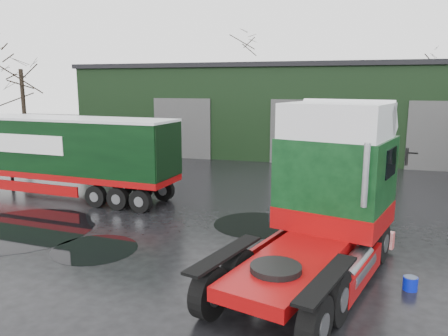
# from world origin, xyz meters

# --- Properties ---
(ground) EXTENTS (100.00, 100.00, 0.00)m
(ground) POSITION_xyz_m (0.00, 0.00, 0.00)
(ground) COLOR black
(warehouse) EXTENTS (32.40, 12.40, 6.30)m
(warehouse) POSITION_xyz_m (2.00, 20.00, 3.16)
(warehouse) COLOR black
(warehouse) RESTS_ON ground
(hero_tractor) EXTENTS (4.87, 7.76, 4.48)m
(hero_tractor) POSITION_xyz_m (4.12, -3.00, 2.24)
(hero_tractor) COLOR #0C3314
(hero_tractor) RESTS_ON ground
(trailer_left) EXTENTS (11.57, 3.17, 3.55)m
(trailer_left) POSITION_xyz_m (-7.50, 2.84, 1.77)
(trailer_left) COLOR silver
(trailer_left) RESTS_ON ground
(wash_bucket) EXTENTS (0.43, 0.43, 0.32)m
(wash_bucket) POSITION_xyz_m (6.58, -2.51, 0.16)
(wash_bucket) COLOR #0816AE
(wash_bucket) RESTS_ON ground
(tree_left) EXTENTS (4.40, 4.40, 8.50)m
(tree_left) POSITION_xyz_m (-17.00, 12.00, 4.25)
(tree_left) COLOR black
(tree_left) RESTS_ON ground
(tree_back_a) EXTENTS (4.40, 4.40, 9.50)m
(tree_back_a) POSITION_xyz_m (-6.00, 30.00, 4.75)
(tree_back_a) COLOR black
(tree_back_a) RESTS_ON ground
(tree_back_b) EXTENTS (4.40, 4.40, 7.50)m
(tree_back_b) POSITION_xyz_m (10.00, 30.00, 3.75)
(tree_back_b) COLOR black
(tree_back_b) RESTS_ON ground
(puddle_0) EXTENTS (2.57, 2.57, 0.01)m
(puddle_0) POSITION_xyz_m (-2.26, -2.38, 0.00)
(puddle_0) COLOR black
(puddle_0) RESTS_ON ground
(puddle_1) EXTENTS (2.99, 2.99, 0.01)m
(puddle_1) POSITION_xyz_m (1.89, 1.32, 0.00)
(puddle_1) COLOR black
(puddle_1) RESTS_ON ground
(puddle_2) EXTENTS (4.95, 4.95, 0.01)m
(puddle_2) POSITION_xyz_m (-5.77, -1.48, 0.00)
(puddle_2) COLOR black
(puddle_2) RESTS_ON ground
(puddle_3) EXTENTS (1.73, 1.73, 0.01)m
(puddle_3) POSITION_xyz_m (3.88, -1.39, 0.00)
(puddle_3) COLOR black
(puddle_3) RESTS_ON ground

